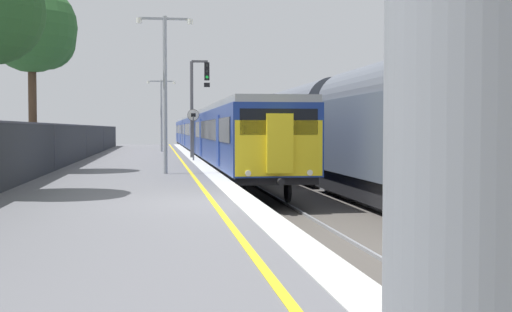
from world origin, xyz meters
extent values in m
cube|color=slate|center=(-2.50, 0.00, -0.50)|extent=(6.40, 110.00, 1.00)
cube|color=silver|center=(0.40, 0.00, 0.01)|extent=(0.60, 110.00, 0.01)
cube|color=yellow|center=(-0.35, 0.00, 0.01)|extent=(0.12, 110.00, 0.01)
cube|color=#4C4742|center=(6.20, 0.00, -1.10)|extent=(11.00, 110.00, 0.20)
cube|color=gray|center=(1.38, 0.00, -0.96)|extent=(0.07, 110.00, 0.08)
cube|color=gray|center=(2.82, 0.00, -0.96)|extent=(0.07, 110.00, 0.08)
cube|color=gray|center=(5.38, 0.00, -0.96)|extent=(0.07, 110.00, 0.08)
cube|color=navy|center=(2.10, 15.52, 1.27)|extent=(2.80, 20.37, 2.30)
cube|color=black|center=(2.10, 15.52, -0.01)|extent=(2.64, 19.77, 0.25)
cube|color=#93999E|center=(2.10, 15.52, 2.54)|extent=(2.68, 20.37, 0.24)
cube|color=black|center=(0.69, 15.52, 1.57)|extent=(0.02, 18.77, 0.84)
cube|color=#1D3A98|center=(0.69, 10.42, 1.17)|extent=(0.03, 1.10, 1.90)
cube|color=#1D3A98|center=(0.69, 20.61, 1.17)|extent=(0.03, 1.10, 1.90)
cylinder|color=black|center=(1.32, 7.93, -0.50)|extent=(0.12, 0.84, 0.84)
cylinder|color=black|center=(2.88, 7.93, -0.50)|extent=(0.12, 0.84, 0.84)
cylinder|color=black|center=(1.32, 23.10, -0.50)|extent=(0.12, 0.84, 0.84)
cylinder|color=black|center=(2.88, 23.10, -0.50)|extent=(0.12, 0.84, 0.84)
cube|color=navy|center=(2.10, 36.49, 1.27)|extent=(2.80, 20.37, 2.30)
cube|color=black|center=(2.10, 36.49, -0.01)|extent=(2.64, 19.77, 0.25)
cube|color=#93999E|center=(2.10, 36.49, 2.54)|extent=(2.68, 20.37, 0.24)
cube|color=black|center=(0.69, 36.49, 1.57)|extent=(0.02, 18.77, 0.84)
cube|color=#1D3A98|center=(0.69, 31.39, 1.17)|extent=(0.03, 1.10, 1.90)
cube|color=#1D3A98|center=(0.69, 41.58, 1.17)|extent=(0.03, 1.10, 1.90)
cylinder|color=black|center=(1.32, 28.90, -0.50)|extent=(0.12, 0.84, 0.84)
cylinder|color=black|center=(2.88, 28.90, -0.50)|extent=(0.12, 0.84, 0.84)
cylinder|color=black|center=(1.32, 44.07, -0.50)|extent=(0.12, 0.84, 0.84)
cylinder|color=black|center=(2.88, 44.07, -0.50)|extent=(0.12, 0.84, 0.84)
cube|color=navy|center=(2.10, 57.46, 1.27)|extent=(2.80, 20.37, 2.30)
cube|color=black|center=(2.10, 57.46, -0.01)|extent=(2.64, 19.77, 0.25)
cube|color=#93999E|center=(2.10, 57.46, 2.54)|extent=(2.68, 20.37, 0.24)
cube|color=black|center=(0.69, 57.46, 1.57)|extent=(0.02, 18.77, 0.84)
cube|color=#1D3A98|center=(0.69, 52.37, 1.17)|extent=(0.03, 1.10, 1.90)
cube|color=#1D3A98|center=(0.69, 62.55, 1.17)|extent=(0.03, 1.10, 1.90)
cylinder|color=black|center=(1.32, 49.87, -0.50)|extent=(0.12, 0.84, 0.84)
cylinder|color=black|center=(2.88, 49.87, -0.50)|extent=(0.12, 0.84, 0.84)
cylinder|color=black|center=(1.32, 65.04, -0.50)|extent=(0.12, 0.84, 0.84)
cylinder|color=black|center=(2.88, 65.04, -0.50)|extent=(0.12, 0.84, 0.84)
cube|color=yellow|center=(2.10, 5.37, 1.02)|extent=(2.70, 0.10, 1.70)
cube|color=black|center=(2.10, 5.36, 1.82)|extent=(2.40, 0.08, 0.80)
cube|color=yellow|center=(2.10, 5.23, 1.17)|extent=(0.80, 0.24, 1.80)
cylinder|color=white|center=(1.15, 5.31, 0.27)|extent=(0.18, 0.06, 0.18)
cylinder|color=white|center=(3.05, 5.31, 0.27)|extent=(0.18, 0.06, 0.18)
cylinder|color=black|center=(2.10, 5.08, 0.02)|extent=(0.20, 0.35, 0.20)
cube|color=black|center=(2.10, 36.49, 2.79)|extent=(0.60, 0.90, 0.20)
cube|color=#232326|center=(6.10, 6.01, -0.38)|extent=(2.30, 13.06, 0.79)
cube|color=#4C5666|center=(6.10, 6.01, 1.36)|extent=(2.60, 12.26, 2.67)
cylinder|color=#515660|center=(6.10, 6.01, 2.69)|extent=(2.39, 11.86, 2.39)
cylinder|color=black|center=(5.32, 1.48, -0.50)|extent=(0.12, 0.84, 0.84)
cylinder|color=black|center=(6.88, 1.48, -0.50)|extent=(0.12, 0.84, 0.84)
cylinder|color=black|center=(5.32, 10.54, -0.50)|extent=(0.12, 0.84, 0.84)
cylinder|color=black|center=(6.88, 10.54, -0.50)|extent=(0.12, 0.84, 0.84)
cube|color=#232326|center=(6.10, 19.87, -0.38)|extent=(2.30, 13.06, 0.79)
cube|color=#4C5666|center=(6.10, 19.87, 1.36)|extent=(2.60, 12.26, 2.67)
cylinder|color=#515660|center=(6.10, 19.87, 2.69)|extent=(2.39, 11.86, 2.39)
cylinder|color=black|center=(5.32, 15.34, -0.50)|extent=(0.12, 0.84, 0.84)
cylinder|color=black|center=(6.88, 15.34, -0.50)|extent=(0.12, 0.84, 0.84)
cylinder|color=black|center=(5.32, 24.40, -0.50)|extent=(0.12, 0.84, 0.84)
cylinder|color=black|center=(6.88, 24.40, -0.50)|extent=(0.12, 0.84, 0.84)
cube|color=#232326|center=(6.10, 33.73, -0.38)|extent=(2.30, 13.06, 0.79)
cube|color=#4C5666|center=(6.10, 33.73, 1.36)|extent=(2.60, 12.26, 2.67)
cylinder|color=#515660|center=(6.10, 33.73, 2.69)|extent=(2.39, 11.86, 2.39)
cylinder|color=black|center=(5.32, 29.20, -0.50)|extent=(0.12, 0.84, 0.84)
cylinder|color=black|center=(6.88, 29.20, -0.50)|extent=(0.12, 0.84, 0.84)
cylinder|color=black|center=(5.32, 38.26, -0.50)|extent=(0.12, 0.84, 0.84)
cylinder|color=black|center=(6.88, 38.26, -0.50)|extent=(0.12, 0.84, 0.84)
cube|color=#232326|center=(6.10, 47.59, -0.38)|extent=(2.30, 13.06, 0.79)
cube|color=#4C5666|center=(6.10, 47.59, 1.36)|extent=(2.60, 12.26, 2.67)
cylinder|color=#515660|center=(6.10, 47.59, 2.69)|extent=(2.39, 11.86, 2.39)
cylinder|color=black|center=(5.32, 43.06, -0.50)|extent=(0.12, 0.84, 0.84)
cylinder|color=black|center=(6.88, 43.06, -0.50)|extent=(0.12, 0.84, 0.84)
cylinder|color=black|center=(5.32, 52.12, -0.50)|extent=(0.12, 0.84, 0.84)
cylinder|color=black|center=(6.88, 52.12, -0.50)|extent=(0.12, 0.84, 0.84)
cylinder|color=#47474C|center=(0.35, 22.80, 2.68)|extent=(0.18, 0.18, 5.36)
cube|color=#47474C|center=(0.80, 22.80, 5.36)|extent=(0.90, 0.12, 0.12)
cube|color=black|center=(1.20, 22.80, 4.81)|extent=(0.28, 0.20, 1.00)
cylinder|color=black|center=(1.20, 22.68, 5.13)|extent=(0.16, 0.04, 0.16)
cylinder|color=black|center=(1.20, 22.68, 4.81)|extent=(0.16, 0.04, 0.16)
cylinder|color=#19D83F|center=(1.20, 22.68, 4.49)|extent=(0.16, 0.04, 0.16)
cube|color=black|center=(1.20, 22.80, 4.06)|extent=(0.32, 0.16, 0.24)
cylinder|color=#59595B|center=(0.25, 19.31, 1.12)|extent=(0.08, 0.08, 2.25)
cylinder|color=black|center=(0.25, 19.30, 2.30)|extent=(0.59, 0.02, 0.59)
cylinder|color=silver|center=(0.25, 19.29, 2.30)|extent=(0.56, 0.02, 0.56)
cube|color=black|center=(0.25, 19.28, 2.30)|extent=(0.24, 0.01, 0.18)
cylinder|color=#93999E|center=(-1.27, 9.53, 2.81)|extent=(0.14, 0.14, 5.62)
cube|color=#93999E|center=(-0.82, 9.53, 5.52)|extent=(0.90, 0.08, 0.08)
cylinder|color=silver|center=(-0.37, 9.53, 5.44)|extent=(0.20, 0.20, 0.18)
cube|color=#93999E|center=(-1.72, 9.53, 5.52)|extent=(0.90, 0.08, 0.08)
cylinder|color=silver|center=(-2.17, 9.53, 5.44)|extent=(0.20, 0.20, 0.18)
cylinder|color=#93999E|center=(-1.27, 33.04, 2.53)|extent=(0.14, 0.14, 5.06)
cube|color=#93999E|center=(-0.82, 33.04, 4.96)|extent=(0.90, 0.08, 0.08)
cylinder|color=silver|center=(-0.37, 33.04, 4.88)|extent=(0.20, 0.20, 0.18)
cube|color=#93999E|center=(-1.72, 33.04, 4.96)|extent=(0.90, 0.08, 0.08)
cylinder|color=silver|center=(-2.17, 33.04, 4.88)|extent=(0.20, 0.20, 0.18)
cylinder|color=#38383D|center=(-5.45, 11.69, 0.89)|extent=(0.07, 0.07, 1.79)
cylinder|color=#38383D|center=(-5.45, 23.38, 0.89)|extent=(0.07, 0.07, 1.79)
cylinder|color=#38383D|center=(-5.45, 35.06, 0.89)|extent=(0.07, 0.07, 1.79)
cylinder|color=#38383D|center=(-5.45, 46.75, 0.89)|extent=(0.07, 0.07, 1.79)
cylinder|color=#473323|center=(-6.16, 11.36, 2.23)|extent=(0.30, 0.30, 4.46)
sphere|color=#285628|center=(-6.16, 11.36, 5.38)|extent=(3.35, 3.35, 3.35)
sphere|color=#285628|center=(-5.71, 11.91, 4.96)|extent=(2.20, 2.20, 2.20)
camera|label=1|loc=(-1.54, -14.57, 1.61)|focal=46.89mm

